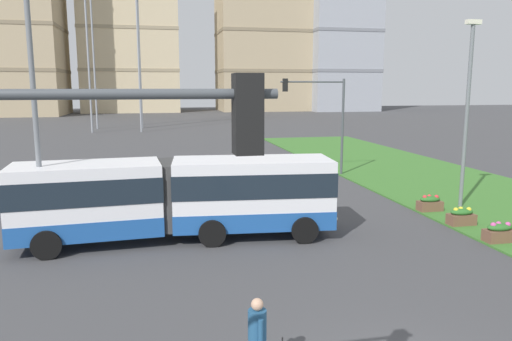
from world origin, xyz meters
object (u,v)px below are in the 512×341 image
at_px(streetlight_median, 467,107).
at_px(apartment_tower_westcentre, 130,33).
at_px(articulated_bus, 178,197).
at_px(apartment_tower_eastcentre, 337,35).
at_px(traffic_light_far_right, 323,110).
at_px(flower_planter_2, 499,232).
at_px(flower_planter_4, 430,203).
at_px(apartment_tower_centre, 262,15).
at_px(streetlight_left, 34,104).
at_px(car_silver_hatch, 128,178).
at_px(pedestrian_crossing, 257,334).
at_px(flower_planter_3, 461,216).

distance_m(streetlight_median, apartment_tower_westcentre, 101.34).
height_order(articulated_bus, apartment_tower_eastcentre, apartment_tower_eastcentre).
distance_m(traffic_light_far_right, apartment_tower_eastcentre, 93.48).
xyz_separation_m(articulated_bus, flower_planter_2, (11.54, -2.97, -1.23)).
distance_m(flower_planter_4, apartment_tower_centre, 101.43).
bearing_deg(articulated_bus, streetlight_left, -176.29).
bearing_deg(streetlight_left, articulated_bus, 3.71).
bearing_deg(articulated_bus, car_silver_hatch, 103.85).
height_order(pedestrian_crossing, streetlight_left, streetlight_left).
bearing_deg(apartment_tower_centre, flower_planter_4, -98.03).
bearing_deg(streetlight_median, traffic_light_far_right, 111.14).
bearing_deg(streetlight_left, flower_planter_2, -9.29).
bearing_deg(flower_planter_3, pedestrian_crossing, -139.83).
relative_size(flower_planter_2, apartment_tower_centre, 0.02).
xyz_separation_m(apartment_tower_westcentre, apartment_tower_centre, (30.73, -1.15, 4.62)).
relative_size(traffic_light_far_right, apartment_tower_centre, 0.14).
relative_size(streetlight_left, apartment_tower_centre, 0.21).
relative_size(car_silver_hatch, apartment_tower_westcentre, 0.13).
xyz_separation_m(streetlight_left, streetlight_median, (18.16, 2.47, -0.35)).
xyz_separation_m(pedestrian_crossing, apartment_tower_eastcentre, (42.45, 107.33, 17.00)).
bearing_deg(flower_planter_2, apartment_tower_centre, 82.33).
xyz_separation_m(articulated_bus, streetlight_median, (13.44, 2.17, 3.13)).
bearing_deg(apartment_tower_eastcentre, apartment_tower_centre, 173.77).
bearing_deg(pedestrian_crossing, apartment_tower_eastcentre, 68.42).
height_order(car_silver_hatch, pedestrian_crossing, pedestrian_crossing).
relative_size(car_silver_hatch, apartment_tower_eastcentre, 0.13).
bearing_deg(flower_planter_3, flower_planter_4, 90.00).
bearing_deg(car_silver_hatch, apartment_tower_centre, 73.03).
relative_size(flower_planter_3, flower_planter_4, 1.00).
height_order(traffic_light_far_right, apartment_tower_eastcentre, apartment_tower_eastcentre).
bearing_deg(flower_planter_3, apartment_tower_westcentre, 99.45).
height_order(car_silver_hatch, traffic_light_far_right, traffic_light_far_right).
relative_size(pedestrian_crossing, apartment_tower_centre, 0.04).
bearing_deg(streetlight_left, apartment_tower_eastcentre, 63.83).
height_order(flower_planter_3, apartment_tower_centre, apartment_tower_centre).
relative_size(pedestrian_crossing, flower_planter_4, 1.58).
relative_size(articulated_bus, flower_planter_2, 10.90).
bearing_deg(flower_planter_4, flower_planter_3, -90.00).
bearing_deg(apartment_tower_centre, traffic_light_far_right, -100.03).
bearing_deg(apartment_tower_eastcentre, flower_planter_3, -107.97).
distance_m(streetlight_left, apartment_tower_eastcentre, 110.02).
height_order(articulated_bus, flower_planter_4, articulated_bus).
bearing_deg(streetlight_median, pedestrian_crossing, -136.64).
distance_m(articulated_bus, streetlight_median, 13.97).
xyz_separation_m(traffic_light_far_right, apartment_tower_centre, (15.59, 88.10, 18.20)).
xyz_separation_m(car_silver_hatch, streetlight_median, (15.70, -7.03, 4.03)).
xyz_separation_m(streetlight_left, apartment_tower_centre, (30.09, 100.04, 17.36)).
relative_size(flower_planter_4, traffic_light_far_right, 0.18).
bearing_deg(flower_planter_2, streetlight_median, 69.70).
distance_m(flower_planter_2, flower_planter_4, 4.67).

